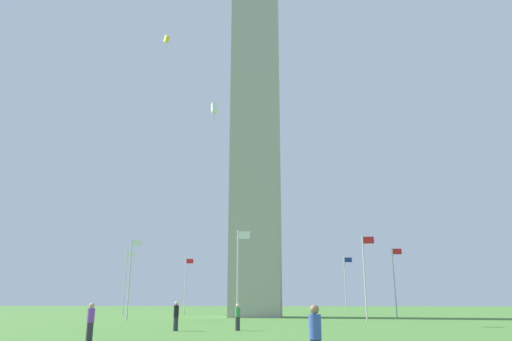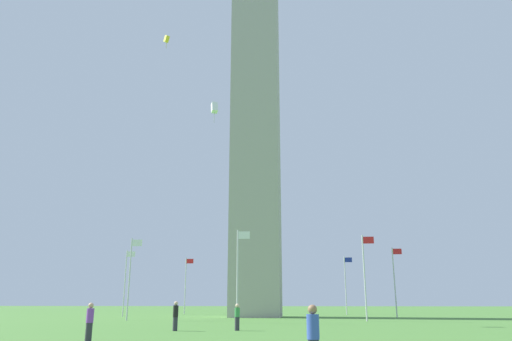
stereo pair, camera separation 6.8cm
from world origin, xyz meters
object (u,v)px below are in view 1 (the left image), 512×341
flagpole_n (395,278)px  kite_yellow_box (167,39)px  flagpole_w (238,271)px  flagpole_ne (346,282)px  person_blue_shirt (315,339)px  flagpole_nw (365,273)px  flagpole_se (186,283)px  kite_white_box (215,108)px  person_purple_shirt (90,322)px  flagpole_sw (130,274)px  obelisk_monument (256,103)px  person_black_shirt (176,316)px  flagpole_s (126,280)px  person_green_shirt (238,317)px  flagpole_e (267,284)px

flagpole_n → kite_yellow_box: bearing=-165.9°
flagpole_w → flagpole_ne: bearing=67.5°
person_blue_shirt → flagpole_nw: bearing=9.6°
flagpole_se → kite_white_box: 32.99m
person_purple_shirt → flagpole_sw: bearing=20.1°
flagpole_sw → obelisk_monument: bearing=45.2°
flagpole_n → flagpole_nw: bearing=-112.5°
obelisk_monument → person_blue_shirt: (5.90, -44.05, -25.51)m
flagpole_se → flagpole_nw: 31.50m
flagpole_nw → kite_yellow_box: size_ratio=4.47×
flagpole_ne → person_black_shirt: 40.60m
flagpole_nw → person_black_shirt: 21.08m
person_blue_shirt → kite_yellow_box: kite_yellow_box is taller
flagpole_n → person_black_shirt: flagpole_n is taller
flagpole_s → obelisk_monument: bearing=-0.0°
flagpole_s → kite_yellow_box: (5.48, -6.53, 28.08)m
flagpole_s → flagpole_w: bearing=-45.0°
flagpole_nw → kite_yellow_box: bearing=167.9°
flagpole_s → person_blue_shirt: bearing=-63.9°
flagpole_se → kite_yellow_box: bearing=-87.2°
flagpole_w → person_green_shirt: flagpole_w is taller
flagpole_n → person_black_shirt: (-18.02, -27.04, -3.38)m
flagpole_e → person_green_shirt: 42.29m
flagpole_sw → kite_yellow_box: bearing=79.3°
obelisk_monument → person_black_shirt: 37.21m
flagpole_sw → person_purple_shirt: 25.34m
flagpole_w → person_blue_shirt: flagpole_w is taller
flagpole_s → kite_white_box: bearing=-51.5°
flagpole_nw → person_green_shirt: size_ratio=4.84×
flagpole_sw → kite_white_box: 18.02m
flagpole_s → flagpole_w: (15.75, -15.75, 0.00)m
flagpole_n → flagpole_ne: (-4.61, 11.14, 0.00)m
flagpole_ne → flagpole_se: (-22.27, 0.00, 0.00)m
flagpole_se → flagpole_sw: size_ratio=1.00×
person_purple_shirt → flagpole_ne: bearing=-14.4°
obelisk_monument → flagpole_nw: 27.15m
obelisk_monument → kite_yellow_box: obelisk_monument is taller
flagpole_n → kite_white_box: size_ratio=3.94×
flagpole_sw → flagpole_nw: bearing=-0.0°
flagpole_n → flagpole_s: (-31.50, 0.00, 0.00)m
flagpole_ne → kite_white_box: kite_white_box is taller
flagpole_se → flagpole_s: bearing=-112.5°
flagpole_w → flagpole_nw: size_ratio=1.00×
flagpole_sw → flagpole_se: bearing=90.0°
flagpole_n → flagpole_s: same height
person_purple_shirt → person_blue_shirt: bearing=-128.1°
obelisk_monument → person_blue_shirt: obelisk_monument is taller
flagpole_n → kite_white_box: (-17.87, -17.14, 14.41)m
kite_white_box → flagpole_ne: bearing=64.9°
flagpole_w → kite_yellow_box: kite_yellow_box is taller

